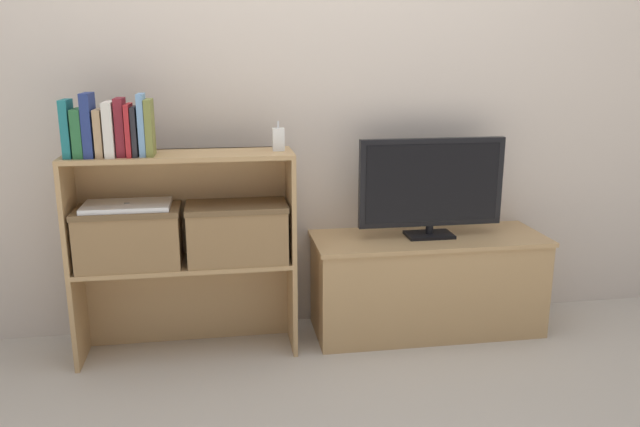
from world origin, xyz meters
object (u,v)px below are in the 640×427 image
at_px(laptop, 127,206).
at_px(book_ivory, 110,129).
at_px(book_charcoal, 135,131).
at_px(tv_stand, 427,283).
at_px(book_tan, 100,133).
at_px(book_skyblue, 142,125).
at_px(storage_basket_right, 237,230).
at_px(storage_basket_left, 129,234).
at_px(book_olive, 150,127).
at_px(book_navy, 89,125).
at_px(book_forest, 79,133).
at_px(book_crimson, 129,130).
at_px(baby_monitor, 278,139).
at_px(tv, 431,185).
at_px(book_teal, 68,129).
at_px(book_maroon, 121,127).

bearing_deg(laptop, book_ivory, -151.84).
bearing_deg(book_charcoal, tv_stand, 4.07).
bearing_deg(book_tan, book_skyblue, 0.00).
relative_size(book_ivory, storage_basket_right, 0.50).
bearing_deg(storage_basket_left, book_ivory, -151.84).
bearing_deg(book_charcoal, book_olive, -0.00).
height_order(book_navy, book_skyblue, book_navy).
distance_m(book_forest, laptop, 0.35).
height_order(book_crimson, book_skyblue, book_skyblue).
bearing_deg(book_olive, storage_basket_left, 170.27).
relative_size(book_ivory, baby_monitor, 1.72).
bearing_deg(book_crimson, storage_basket_left, 151.11).
bearing_deg(tv, book_teal, -176.67).
distance_m(tv_stand, tv, 0.49).
bearing_deg(tv_stand, storage_basket_right, -175.41).
bearing_deg(storage_basket_right, tv, 4.49).
height_order(book_teal, storage_basket_right, book_teal).
height_order(book_teal, baby_monitor, book_teal).
bearing_deg(book_crimson, laptop, 151.11).
relative_size(tv_stand, book_forest, 5.70).
xyz_separation_m(book_crimson, baby_monitor, (0.61, 0.04, -0.06)).
height_order(book_teal, book_olive, book_teal).
xyz_separation_m(book_maroon, storage_basket_left, (-0.00, 0.02, -0.46)).
bearing_deg(book_charcoal, tv, 4.00).
relative_size(tv, book_forest, 3.54).
relative_size(book_charcoal, laptop, 0.55).
distance_m(book_crimson, book_charcoal, 0.02).
bearing_deg(book_skyblue, book_navy, -180.00).
xyz_separation_m(tv_stand, laptop, (-1.36, -0.07, 0.46)).
bearing_deg(baby_monitor, book_navy, -177.37).
bearing_deg(tv, book_ivory, -176.28).
relative_size(book_tan, baby_monitor, 1.49).
bearing_deg(book_teal, tv, 3.33).
distance_m(book_charcoal, storage_basket_left, 0.45).
height_order(book_crimson, book_olive, book_olive).
bearing_deg(book_maroon, book_skyblue, 0.00).
distance_m(book_navy, book_crimson, 0.16).
bearing_deg(book_teal, book_ivory, 0.00).
distance_m(book_crimson, storage_basket_left, 0.45).
bearing_deg(book_navy, book_teal, 180.00).
distance_m(book_ivory, book_crimson, 0.07).
bearing_deg(storage_basket_right, book_skyblue, -176.87).
distance_m(tv, storage_basket_left, 1.37).
xyz_separation_m(tv_stand, storage_basket_right, (-0.90, -0.07, 0.33)).
distance_m(book_teal, baby_monitor, 0.85).
height_order(book_ivory, laptop, book_ivory).
height_order(book_ivory, book_maroon, book_maroon).
distance_m(book_tan, book_crimson, 0.12).
bearing_deg(book_maroon, book_charcoal, 0.00).
height_order(book_tan, baby_monitor, book_tan).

